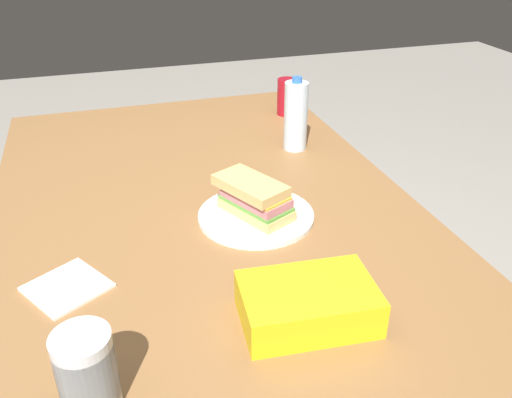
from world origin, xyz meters
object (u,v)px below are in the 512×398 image
object	(u,v)px
plastic_cup_stack	(87,372)
dining_table	(206,233)
soda_can_red	(287,97)
sandwich	(254,198)
paper_plate	(256,216)
water_bottle_tall	(296,116)
chip_bag	(308,304)

from	to	relation	value
plastic_cup_stack	dining_table	bearing A→B (deg)	-27.86
dining_table	soda_can_red	bearing A→B (deg)	-37.84
sandwich	plastic_cup_stack	world-z (taller)	plastic_cup_stack
dining_table	paper_plate	size ratio (longest dim) A/B	5.70
paper_plate	sandwich	distance (m)	0.05
dining_table	water_bottle_tall	world-z (taller)	water_bottle_tall
dining_table	sandwich	bearing A→B (deg)	-138.19
soda_can_red	plastic_cup_stack	bearing A→B (deg)	146.96
plastic_cup_stack	sandwich	bearing A→B (deg)	-41.25
dining_table	plastic_cup_stack	size ratio (longest dim) A/B	11.60
plastic_cup_stack	chip_bag	bearing A→B (deg)	-78.34
chip_bag	water_bottle_tall	distance (m)	0.75
paper_plate	soda_can_red	size ratio (longest dim) A/B	2.19
water_bottle_tall	plastic_cup_stack	world-z (taller)	water_bottle_tall
water_bottle_tall	plastic_cup_stack	size ratio (longest dim) A/B	1.63
soda_can_red	water_bottle_tall	world-z (taller)	water_bottle_tall
sandwich	plastic_cup_stack	bearing A→B (deg)	138.75
paper_plate	water_bottle_tall	size ratio (longest dim) A/B	1.25
sandwich	chip_bag	distance (m)	0.36
soda_can_red	water_bottle_tall	distance (m)	0.29
water_bottle_tall	sandwich	bearing A→B (deg)	146.15
paper_plate	plastic_cup_stack	bearing A→B (deg)	138.33
paper_plate	chip_bag	distance (m)	0.36
dining_table	sandwich	xyz separation A→B (m)	(-0.11, -0.09, 0.14)
sandwich	chip_bag	world-z (taller)	sandwich
chip_bag	water_bottle_tall	size ratio (longest dim) A/B	1.07
sandwich	soda_can_red	distance (m)	0.70
dining_table	soda_can_red	size ratio (longest dim) A/B	12.46
sandwich	dining_table	bearing A→B (deg)	41.81
paper_plate	chip_bag	bearing A→B (deg)	177.27
dining_table	soda_can_red	world-z (taller)	soda_can_red
soda_can_red	chip_bag	xyz separation A→B (m)	(-0.98, 0.32, -0.03)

